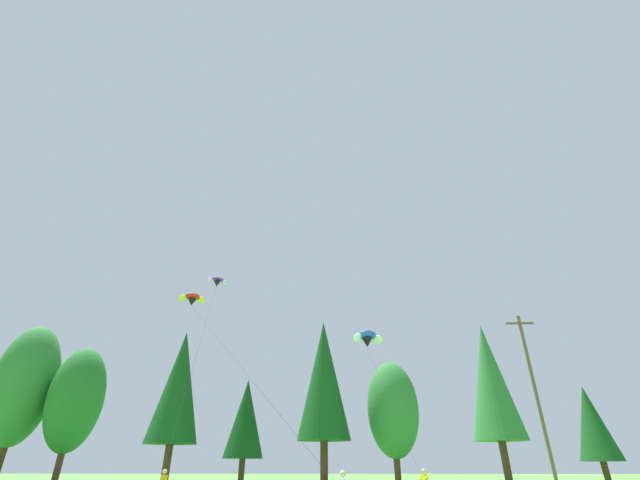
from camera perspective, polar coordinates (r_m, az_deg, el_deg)
name	(u,v)px	position (r m, az deg, el deg)	size (l,w,h in m)	color
treeline_tree_a	(25,384)	(55.04, -35.30, -15.72)	(5.94, 5.94, 15.32)	#472D19
treeline_tree_b	(76,399)	(51.86, -30.32, -18.19)	(5.28, 5.28, 12.90)	#472D19
treeline_tree_c	(179,385)	(42.80, -18.69, -18.24)	(4.54, 4.54, 13.34)	#472D19
treeline_tree_d	(246,418)	(42.92, -10.11, -22.78)	(3.61, 3.61, 9.16)	#472D19
treeline_tree_e	(324,378)	(41.36, 0.51, -18.31)	(4.78, 4.78, 14.47)	#472D19
treeline_tree_f	(393,409)	(42.38, 9.90, -21.74)	(4.68, 4.68, 10.68)	#472D19
treeline_tree_g	(490,380)	(46.41, 22.22, -17.26)	(4.84, 4.84, 14.73)	#472D19
treeline_tree_h	(592,423)	(46.81, 33.10, -20.15)	(3.41, 3.41, 8.23)	#472D19
utility_pole	(536,394)	(37.08, 27.38, -18.12)	(2.20, 0.26, 12.59)	brown
parafoil_kite_high_purple	(217,282)	(43.58, -13.84, -5.53)	(4.53, 16.77, 17.51)	purple
parafoil_kite_mid_red_yellow	(192,299)	(37.89, -17.01, -7.74)	(13.54, 16.81, 13.82)	red
parafoil_kite_far_blue_white	(367,339)	(40.06, 6.49, -13.21)	(3.13, 13.37, 11.40)	blue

